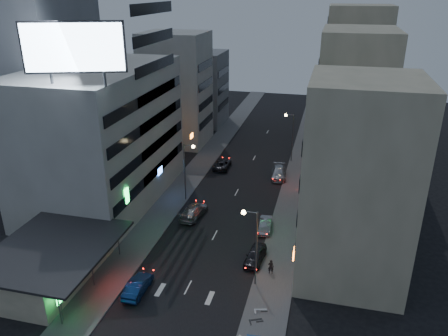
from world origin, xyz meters
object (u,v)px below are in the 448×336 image
(scooter_silver_a, at_px, (254,335))
(parked_car_right_near, at_px, (255,255))
(parked_car_right_far, at_px, (279,173))
(scooter_blue, at_px, (263,330))
(person, at_px, (271,267))
(parked_car_left, at_px, (222,164))
(scooter_black_b, at_px, (262,313))
(scooter_silver_b, at_px, (267,304))
(road_car_silver, at_px, (194,211))
(road_car_blue, at_px, (138,286))
(parked_car_right_mid, at_px, (265,225))

(scooter_silver_a, bearing_deg, parked_car_right_near, 26.78)
(parked_car_right_far, relative_size, scooter_blue, 2.72)
(person, height_order, scooter_silver_a, person)
(parked_car_right_near, relative_size, parked_car_left, 0.87)
(parked_car_right_near, height_order, scooter_black_b, parked_car_right_near)
(parked_car_right_far, xyz_separation_m, scooter_silver_b, (2.84, -30.04, -0.13))
(road_car_silver, bearing_deg, road_car_blue, 93.62)
(parked_car_left, bearing_deg, scooter_silver_a, 106.38)
(parked_car_right_mid, bearing_deg, person, -81.55)
(person, bearing_deg, parked_car_left, -67.81)
(road_car_blue, bearing_deg, parked_car_left, -90.90)
(road_car_silver, distance_m, scooter_silver_b, 19.09)
(parked_car_right_mid, distance_m, person, 8.81)
(parked_car_right_mid, distance_m, parked_car_left, 20.25)
(parked_car_right_far, distance_m, person, 24.82)
(parked_car_right_near, bearing_deg, road_car_blue, -137.23)
(parked_car_right_near, distance_m, person, 2.68)
(parked_car_left, xyz_separation_m, scooter_silver_a, (11.80, -35.83, 0.05))
(person, relative_size, scooter_black_b, 0.90)
(person, bearing_deg, parked_car_right_mid, -79.29)
(parked_car_left, bearing_deg, parked_car_right_near, 110.08)
(parked_car_right_near, relative_size, scooter_blue, 2.23)
(road_car_blue, relative_size, scooter_black_b, 2.48)
(parked_car_left, bearing_deg, parked_car_right_mid, 117.23)
(scooter_blue, xyz_separation_m, scooter_silver_b, (-0.18, 3.44, -0.07))
(scooter_silver_a, xyz_separation_m, scooter_silver_b, (0.42, 4.20, -0.10))
(person, height_order, scooter_black_b, person)
(scooter_silver_b, bearing_deg, road_car_blue, 76.70)
(road_car_blue, distance_m, road_car_silver, 15.59)
(person, xyz_separation_m, scooter_black_b, (0.22, -6.67, -0.26))
(scooter_silver_a, xyz_separation_m, scooter_black_b, (0.18, 2.87, -0.09))
(parked_car_right_far, height_order, road_car_blue, parked_car_right_far)
(scooter_blue, relative_size, scooter_black_b, 1.11)
(parked_car_right_mid, bearing_deg, road_car_silver, 169.21)
(road_car_silver, bearing_deg, parked_car_right_far, -114.82)
(parked_car_left, bearing_deg, scooter_blue, 107.62)
(road_car_blue, relative_size, road_car_silver, 0.81)
(scooter_blue, bearing_deg, parked_car_right_mid, 3.16)
(scooter_silver_a, bearing_deg, parked_car_right_far, 21.08)
(parked_car_right_far, bearing_deg, road_car_silver, -127.20)
(parked_car_right_near, xyz_separation_m, parked_car_right_far, (-0.47, 22.85, 0.03))
(road_car_silver, height_order, scooter_silver_a, road_car_silver)
(parked_car_right_far, height_order, scooter_blue, parked_car_right_far)
(parked_car_right_mid, bearing_deg, parked_car_right_near, -94.17)
(parked_car_right_mid, height_order, scooter_silver_b, parked_car_right_mid)
(parked_car_left, bearing_deg, person, 112.26)
(person, distance_m, scooter_black_b, 6.68)
(scooter_blue, xyz_separation_m, scooter_black_b, (-0.42, 2.11, -0.06))
(parked_car_right_mid, height_order, road_car_silver, road_car_silver)
(scooter_blue, height_order, scooter_silver_b, scooter_blue)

